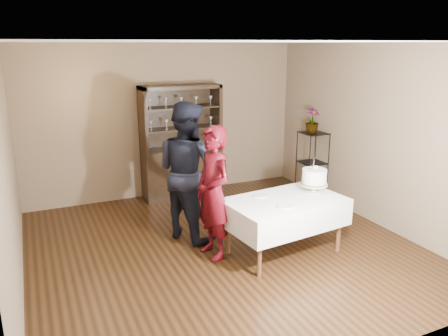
{
  "coord_description": "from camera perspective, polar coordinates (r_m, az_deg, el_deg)",
  "views": [
    {
      "loc": [
        -2.24,
        -4.96,
        2.68
      ],
      "look_at": [
        0.06,
        0.1,
        1.09
      ],
      "focal_mm": 35.0,
      "sensor_mm": 36.0,
      "label": 1
    }
  ],
  "objects": [
    {
      "name": "plate_far",
      "position": [
        5.76,
        4.77,
        -3.62
      ],
      "size": [
        0.24,
        0.24,
        0.01
      ],
      "primitive_type": "cylinder",
      "rotation": [
        0.0,
        0.0,
        -0.37
      ],
      "color": "white",
      "rests_on": "cake_table"
    },
    {
      "name": "plant_etagere",
      "position": [
        7.91,
        11.43,
        0.73
      ],
      "size": [
        0.42,
        0.42,
        1.2
      ],
      "color": "black",
      "rests_on": "floor"
    },
    {
      "name": "floor",
      "position": [
        6.07,
        -0.14,
        -10.29
      ],
      "size": [
        5.0,
        5.0,
        0.0
      ],
      "primitive_type": "plane",
      "color": "black",
      "rests_on": "ground"
    },
    {
      "name": "cake",
      "position": [
        5.96,
        11.71,
        -1.26
      ],
      "size": [
        0.37,
        0.37,
        0.5
      ],
      "rotation": [
        0.0,
        0.0,
        0.06
      ],
      "color": "white",
      "rests_on": "cake_table"
    },
    {
      "name": "potted_plant",
      "position": [
        7.72,
        11.45,
        6.05
      ],
      "size": [
        0.24,
        0.24,
        0.42
      ],
      "primitive_type": "imported",
      "rotation": [
        0.0,
        0.0,
        -0.03
      ],
      "color": "#4A6B33",
      "rests_on": "plant_etagere"
    },
    {
      "name": "ceiling",
      "position": [
        5.44,
        -0.16,
        16.13
      ],
      "size": [
        5.0,
        5.0,
        0.0
      ],
      "primitive_type": "plane",
      "rotation": [
        3.14,
        0.0,
        0.0
      ],
      "color": "white",
      "rests_on": "back_wall"
    },
    {
      "name": "wall_right",
      "position": [
        6.99,
        18.94,
        4.09
      ],
      "size": [
        0.02,
        5.0,
        2.7
      ],
      "primitive_type": "cube",
      "color": "#725E49",
      "rests_on": "floor"
    },
    {
      "name": "man",
      "position": [
        6.09,
        -4.83,
        -0.39
      ],
      "size": [
        1.08,
        1.18,
        1.95
      ],
      "primitive_type": "imported",
      "rotation": [
        0.0,
        0.0,
        2.02
      ],
      "color": "black",
      "rests_on": "floor"
    },
    {
      "name": "china_hutch",
      "position": [
        7.88,
        -5.56,
        1.02
      ],
      "size": [
        1.4,
        0.48,
        2.0
      ],
      "color": "black",
      "rests_on": "floor"
    },
    {
      "name": "cake_table",
      "position": [
        5.75,
        7.9,
        -5.72
      ],
      "size": [
        1.6,
        1.09,
        0.75
      ],
      "rotation": [
        0.0,
        0.0,
        0.11
      ],
      "color": "white",
      "rests_on": "floor"
    },
    {
      "name": "woman",
      "position": [
        5.53,
        -1.41,
        -3.28
      ],
      "size": [
        0.49,
        0.68,
        1.73
      ],
      "primitive_type": "imported",
      "rotation": [
        0.0,
        0.0,
        -1.44
      ],
      "color": "#37050D",
      "rests_on": "floor"
    },
    {
      "name": "wall_left",
      "position": [
        5.15,
        -26.44,
        -0.76
      ],
      "size": [
        0.02,
        5.0,
        2.7
      ],
      "primitive_type": "cube",
      "color": "#725E49",
      "rests_on": "floor"
    },
    {
      "name": "plate_near",
      "position": [
        5.44,
        8.03,
        -4.93
      ],
      "size": [
        0.23,
        0.23,
        0.01
      ],
      "primitive_type": "cylinder",
      "rotation": [
        0.0,
        0.0,
        -0.03
      ],
      "color": "white",
      "rests_on": "cake_table"
    },
    {
      "name": "back_wall",
      "position": [
        7.9,
        -7.66,
        6.09
      ],
      "size": [
        5.0,
        0.02,
        2.7
      ],
      "primitive_type": "cube",
      "color": "#725E49",
      "rests_on": "floor"
    }
  ]
}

